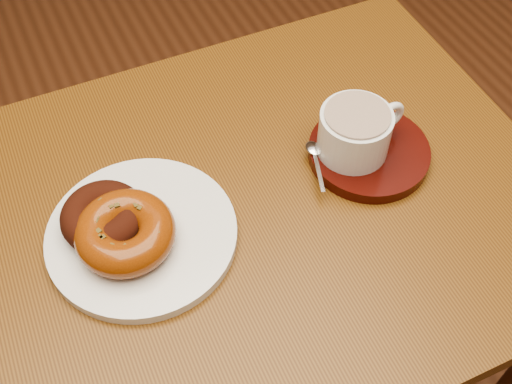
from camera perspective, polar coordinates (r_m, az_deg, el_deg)
name	(u,v)px	position (r m, az deg, el deg)	size (l,w,h in m)	color
cafe_table	(243,257)	(0.93, -1.13, -5.81)	(0.84, 0.63, 0.77)	brown
donut_plate	(142,235)	(0.80, -10.10, -3.76)	(0.23, 0.23, 0.01)	silver
donut_cinnamon	(103,217)	(0.80, -13.41, -2.16)	(0.10, 0.10, 0.04)	#33120A
donut_caramel	(125,233)	(0.77, -11.56, -3.55)	(0.16, 0.16, 0.04)	#7B370D
saucer	(369,152)	(0.88, 9.99, 3.50)	(0.16, 0.16, 0.02)	#320A06
coffee_cup	(356,131)	(0.85, 8.86, 5.35)	(0.13, 0.10, 0.07)	silver
teaspoon	(314,153)	(0.86, 5.21, 3.49)	(0.04, 0.09, 0.01)	silver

